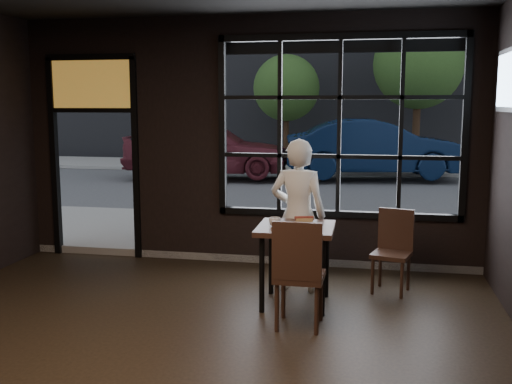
% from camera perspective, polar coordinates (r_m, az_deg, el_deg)
% --- Properties ---
extents(floor, '(6.00, 7.00, 0.02)m').
position_cam_1_polar(floor, '(4.85, -10.22, -17.47)').
color(floor, black).
rests_on(floor, ground).
extents(window_frame, '(3.06, 0.12, 2.28)m').
position_cam_1_polar(window_frame, '(7.56, 7.93, 6.14)').
color(window_frame, black).
rests_on(window_frame, ground).
extents(stained_transom, '(1.20, 0.06, 0.70)m').
position_cam_1_polar(stained_transom, '(8.42, -15.37, 9.90)').
color(stained_transom, orange).
rests_on(stained_transom, ground).
extents(street_asphalt, '(60.00, 41.00, 0.04)m').
position_cam_1_polar(street_asphalt, '(28.17, 7.88, 4.14)').
color(street_asphalt, '#545456').
rests_on(street_asphalt, ground).
extents(cafe_table, '(0.79, 0.79, 0.85)m').
position_cam_1_polar(cafe_table, '(6.30, 3.78, -6.96)').
color(cafe_table, '#321E15').
rests_on(cafe_table, floor).
extents(chair_near, '(0.46, 0.46, 1.05)m').
position_cam_1_polar(chair_near, '(5.68, 4.18, -7.67)').
color(chair_near, '#321E15').
rests_on(chair_near, floor).
extents(chair_window, '(0.49, 0.49, 0.92)m').
position_cam_1_polar(chair_window, '(6.84, 12.77, -5.59)').
color(chair_window, '#321E15').
rests_on(chair_window, floor).
extents(man, '(0.65, 0.45, 1.71)m').
position_cam_1_polar(man, '(6.70, 4.03, -2.23)').
color(man, silver).
rests_on(man, floor).
extents(hotdog, '(0.22, 0.14, 0.06)m').
position_cam_1_polar(hotdog, '(6.37, 4.59, -2.66)').
color(hotdog, tan).
rests_on(hotdog, cafe_table).
extents(cup, '(0.16, 0.16, 0.10)m').
position_cam_1_polar(cup, '(6.15, 1.82, -2.87)').
color(cup, silver).
rests_on(cup, cafe_table).
extents(tv, '(0.12, 1.06, 0.62)m').
position_cam_1_polar(tv, '(6.39, 23.23, 9.79)').
color(tv, black).
rests_on(tv, wall_right).
extents(navy_car, '(4.96, 2.43, 1.56)m').
position_cam_1_polar(navy_car, '(16.48, 11.21, 4.12)').
color(navy_car, black).
rests_on(navy_car, street_asphalt).
extents(maroon_car, '(4.66, 2.27, 1.53)m').
position_cam_1_polar(maroon_car, '(16.46, -4.69, 4.20)').
color(maroon_car, maroon).
rests_on(maroon_car, street_asphalt).
extents(tree_left, '(2.12, 2.12, 3.62)m').
position_cam_1_polar(tree_left, '(19.44, 2.91, 9.84)').
color(tree_left, '#332114').
rests_on(tree_left, street_asphalt).
extents(tree_right, '(2.68, 2.68, 4.57)m').
position_cam_1_polar(tree_right, '(18.87, 15.22, 11.63)').
color(tree_right, '#332114').
rests_on(tree_right, street_asphalt).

